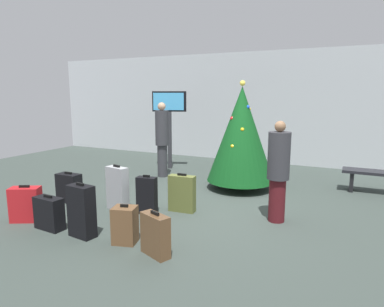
{
  "coord_description": "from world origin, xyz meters",
  "views": [
    {
      "loc": [
        2.32,
        -5.51,
        2.09
      ],
      "look_at": [
        -0.61,
        0.55,
        0.9
      ],
      "focal_mm": 31.74,
      "sensor_mm": 36.0,
      "label": 1
    }
  ],
  "objects_px": {
    "suitcase_2": "(125,225)",
    "traveller_1": "(162,138)",
    "suitcase_0": "(147,195)",
    "suitcase_4": "(182,193)",
    "traveller_0": "(278,170)",
    "suitcase_5": "(26,204)",
    "suitcase_7": "(69,188)",
    "suitcase_6": "(117,188)",
    "suitcase_1": "(82,211)",
    "suitcase_3": "(155,235)",
    "holiday_tree": "(241,134)",
    "suitcase_8": "(49,213)",
    "flight_info_kiosk": "(169,115)",
    "waiting_bench": "(384,177)"
  },
  "relations": [
    {
      "from": "traveller_1",
      "to": "suitcase_2",
      "type": "bearing_deg",
      "value": -67.06
    },
    {
      "from": "traveller_0",
      "to": "suitcase_8",
      "type": "distance_m",
      "value": 3.69
    },
    {
      "from": "suitcase_7",
      "to": "suitcase_8",
      "type": "relative_size",
      "value": 1.09
    },
    {
      "from": "suitcase_4",
      "to": "suitcase_5",
      "type": "xyz_separation_m",
      "value": [
        -2.11,
        -1.54,
        -0.04
      ]
    },
    {
      "from": "suitcase_4",
      "to": "flight_info_kiosk",
      "type": "bearing_deg",
      "value": 122.86
    },
    {
      "from": "traveller_0",
      "to": "suitcase_0",
      "type": "height_order",
      "value": "traveller_0"
    },
    {
      "from": "suitcase_4",
      "to": "suitcase_8",
      "type": "relative_size",
      "value": 1.27
    },
    {
      "from": "traveller_0",
      "to": "suitcase_8",
      "type": "relative_size",
      "value": 3.03
    },
    {
      "from": "holiday_tree",
      "to": "suitcase_4",
      "type": "bearing_deg",
      "value": -104.0
    },
    {
      "from": "suitcase_4",
      "to": "suitcase_5",
      "type": "bearing_deg",
      "value": -143.82
    },
    {
      "from": "holiday_tree",
      "to": "traveller_0",
      "type": "bearing_deg",
      "value": -54.94
    },
    {
      "from": "suitcase_1",
      "to": "suitcase_6",
      "type": "xyz_separation_m",
      "value": [
        -0.28,
        1.19,
        0.01
      ]
    },
    {
      "from": "suitcase_0",
      "to": "suitcase_4",
      "type": "height_order",
      "value": "suitcase_4"
    },
    {
      "from": "suitcase_0",
      "to": "suitcase_6",
      "type": "xyz_separation_m",
      "value": [
        -0.59,
        -0.06,
        0.07
      ]
    },
    {
      "from": "traveller_0",
      "to": "suitcase_2",
      "type": "distance_m",
      "value": 2.57
    },
    {
      "from": "suitcase_1",
      "to": "suitcase_4",
      "type": "distance_m",
      "value": 1.81
    },
    {
      "from": "suitcase_0",
      "to": "flight_info_kiosk",
      "type": "bearing_deg",
      "value": 113.15
    },
    {
      "from": "suitcase_3",
      "to": "suitcase_6",
      "type": "relative_size",
      "value": 0.72
    },
    {
      "from": "holiday_tree",
      "to": "traveller_0",
      "type": "relative_size",
      "value": 1.42
    },
    {
      "from": "holiday_tree",
      "to": "waiting_bench",
      "type": "relative_size",
      "value": 1.46
    },
    {
      "from": "holiday_tree",
      "to": "suitcase_6",
      "type": "height_order",
      "value": "holiday_tree"
    },
    {
      "from": "waiting_bench",
      "to": "suitcase_7",
      "type": "xyz_separation_m",
      "value": [
        -5.56,
        -3.27,
        -0.08
      ]
    },
    {
      "from": "suitcase_8",
      "to": "suitcase_1",
      "type": "bearing_deg",
      "value": 0.61
    },
    {
      "from": "suitcase_4",
      "to": "traveller_1",
      "type": "bearing_deg",
      "value": 128.08
    },
    {
      "from": "suitcase_0",
      "to": "suitcase_6",
      "type": "height_order",
      "value": "suitcase_6"
    },
    {
      "from": "traveller_0",
      "to": "suitcase_7",
      "type": "height_order",
      "value": "traveller_0"
    },
    {
      "from": "suitcase_0",
      "to": "suitcase_3",
      "type": "xyz_separation_m",
      "value": [
        0.98,
        -1.29,
        -0.05
      ]
    },
    {
      "from": "holiday_tree",
      "to": "traveller_0",
      "type": "height_order",
      "value": "holiday_tree"
    },
    {
      "from": "suitcase_5",
      "to": "suitcase_6",
      "type": "bearing_deg",
      "value": 48.0
    },
    {
      "from": "suitcase_0",
      "to": "suitcase_8",
      "type": "height_order",
      "value": "suitcase_0"
    },
    {
      "from": "suitcase_1",
      "to": "suitcase_2",
      "type": "height_order",
      "value": "suitcase_1"
    },
    {
      "from": "suitcase_3",
      "to": "suitcase_4",
      "type": "xyz_separation_m",
      "value": [
        -0.47,
        1.65,
        0.05
      ]
    },
    {
      "from": "flight_info_kiosk",
      "to": "suitcase_4",
      "type": "height_order",
      "value": "flight_info_kiosk"
    },
    {
      "from": "suitcase_2",
      "to": "traveller_1",
      "type": "bearing_deg",
      "value": 112.94
    },
    {
      "from": "traveller_0",
      "to": "suitcase_4",
      "type": "bearing_deg",
      "value": -170.95
    },
    {
      "from": "suitcase_5",
      "to": "suitcase_7",
      "type": "bearing_deg",
      "value": 96.31
    },
    {
      "from": "suitcase_6",
      "to": "holiday_tree",
      "type": "bearing_deg",
      "value": 55.89
    },
    {
      "from": "suitcase_3",
      "to": "suitcase_1",
      "type": "bearing_deg",
      "value": 178.23
    },
    {
      "from": "suitcase_5",
      "to": "suitcase_6",
      "type": "xyz_separation_m",
      "value": [
        1.01,
        1.12,
        0.11
      ]
    },
    {
      "from": "suitcase_5",
      "to": "suitcase_4",
      "type": "bearing_deg",
      "value": 36.18
    },
    {
      "from": "traveller_1",
      "to": "suitcase_0",
      "type": "relative_size",
      "value": 2.7
    },
    {
      "from": "flight_info_kiosk",
      "to": "suitcase_2",
      "type": "height_order",
      "value": "flight_info_kiosk"
    },
    {
      "from": "suitcase_2",
      "to": "holiday_tree",
      "type": "bearing_deg",
      "value": 80.12
    },
    {
      "from": "flight_info_kiosk",
      "to": "suitcase_2",
      "type": "distance_m",
      "value": 5.07
    },
    {
      "from": "traveller_0",
      "to": "suitcase_8",
      "type": "height_order",
      "value": "traveller_0"
    },
    {
      "from": "traveller_0",
      "to": "suitcase_7",
      "type": "bearing_deg",
      "value": -169.18
    },
    {
      "from": "waiting_bench",
      "to": "suitcase_4",
      "type": "relative_size",
      "value": 2.33
    },
    {
      "from": "traveller_1",
      "to": "suitcase_8",
      "type": "bearing_deg",
      "value": -87.42
    },
    {
      "from": "traveller_0",
      "to": "traveller_1",
      "type": "distance_m",
      "value": 3.78
    },
    {
      "from": "suitcase_7",
      "to": "suitcase_8",
      "type": "xyz_separation_m",
      "value": [
        0.74,
        -1.14,
        -0.03
      ]
    }
  ]
}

